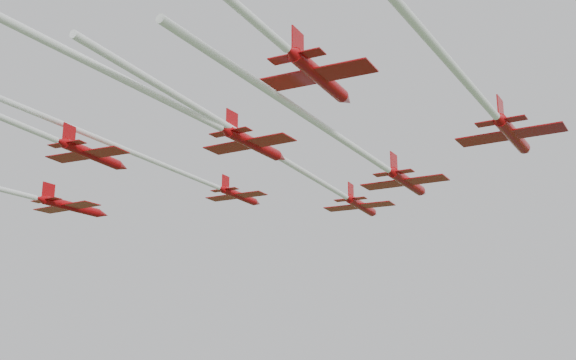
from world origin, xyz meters
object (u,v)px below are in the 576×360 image
Objects in this scene: jet_lead at (315,178)px; jet_row4_right at (237,5)px; jet_row2_left at (166,166)px; jet_row2_right at (371,158)px; jet_row3_right at (463,78)px; jet_row3_mid at (173,104)px.

jet_lead is 42.16m from jet_row4_right.
jet_row4_right is (29.27, -22.64, 0.07)m from jet_row2_left.
jet_row2_right is 0.91× the size of jet_row4_right.
jet_row4_right is at bearing -46.62° from jet_row2_left.
jet_row4_right is at bearing -84.09° from jet_row2_right.
jet_row2_right reaches higher than jet_row3_right.
jet_lead is at bearing 133.52° from jet_row3_right.
jet_row2_right is at bearing 60.10° from jet_row3_mid.
jet_row2_left reaches higher than jet_row3_right.
jet_lead is 1.17× the size of jet_row4_right.
jet_row4_right is (6.76, -28.12, 1.83)m from jet_row2_right.
jet_row2_left is 1.18× the size of jet_row2_right.
jet_row2_right is 28.98m from jet_row4_right.
jet_row3_right is (23.92, 3.81, -2.40)m from jet_row3_mid.
jet_row3_mid is at bearing 138.30° from jet_row4_right.
jet_row3_mid reaches higher than jet_row2_left.
jet_lead is at bearing 107.96° from jet_row4_right.
jet_lead is at bearing 92.84° from jet_row3_mid.
jet_row2_left reaches higher than jet_row2_right.
jet_lead is 15.89m from jet_row2_right.
jet_lead reaches higher than jet_row3_mid.
jet_row4_right is (-9.07, -13.11, 2.63)m from jet_row3_right.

